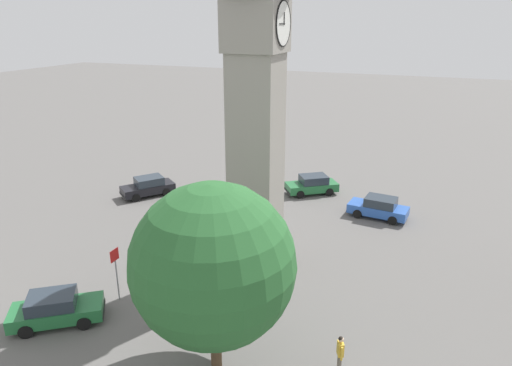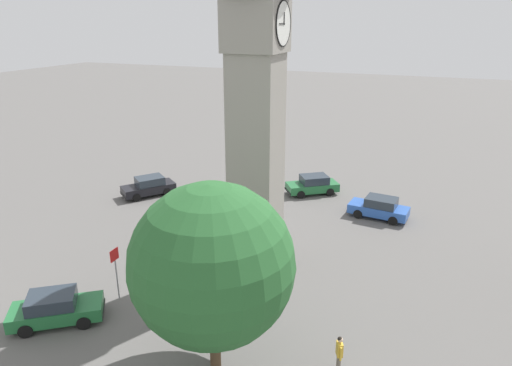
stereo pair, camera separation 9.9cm
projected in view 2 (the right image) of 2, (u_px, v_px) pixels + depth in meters
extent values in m
plane|color=#605E5B|center=(256.00, 261.00, 26.98)|extent=(200.00, 200.00, 0.00)
cube|color=gray|center=(256.00, 257.00, 26.87)|extent=(3.10, 3.10, 0.60)
cube|color=gray|center=(256.00, 160.00, 24.87)|extent=(2.48, 2.48, 11.25)
cube|color=gray|center=(256.00, 24.00, 22.51)|extent=(2.78, 2.78, 2.73)
cylinder|color=white|center=(283.00, 24.00, 22.01)|extent=(2.09, 0.04, 2.09)
torus|color=black|center=(284.00, 24.00, 22.01)|extent=(2.15, 0.06, 2.15)
cube|color=black|center=(284.00, 19.00, 21.92)|extent=(0.05, 0.02, 0.58)
cube|color=black|center=(282.00, 24.00, 21.72)|extent=(0.79, 0.02, 0.04)
cylinder|color=white|center=(230.00, 23.00, 23.01)|extent=(2.09, 0.04, 2.09)
torus|color=black|center=(230.00, 23.00, 23.01)|extent=(2.15, 0.06, 2.15)
cube|color=black|center=(149.00, 188.00, 36.83)|extent=(4.28, 3.86, 0.64)
cube|color=#28333D|center=(150.00, 181.00, 36.69)|extent=(2.62, 2.52, 0.64)
cylinder|color=black|center=(137.00, 198.00, 35.68)|extent=(0.64, 0.57, 0.64)
cylinder|color=black|center=(131.00, 191.00, 36.99)|extent=(0.64, 0.57, 0.64)
cylinder|color=black|center=(167.00, 192.00, 36.85)|extent=(0.64, 0.57, 0.64)
cylinder|color=black|center=(160.00, 186.00, 38.15)|extent=(0.64, 0.57, 0.64)
cube|color=black|center=(124.00, 196.00, 35.94)|extent=(1.12, 1.39, 0.16)
cube|color=#2D5BB7|center=(378.00, 210.00, 32.71)|extent=(2.14, 4.26, 0.64)
cube|color=#28333D|center=(381.00, 202.00, 32.43)|extent=(1.78, 2.26, 0.64)
cylinder|color=black|center=(358.00, 214.00, 32.69)|extent=(0.29, 0.66, 0.64)
cylinder|color=black|center=(364.00, 206.00, 34.01)|extent=(0.29, 0.66, 0.64)
cylinder|color=black|center=(393.00, 221.00, 31.59)|extent=(0.29, 0.66, 0.64)
cylinder|color=black|center=(398.00, 213.00, 32.92)|extent=(0.29, 0.66, 0.64)
cube|color=black|center=(351.00, 207.00, 33.68)|extent=(1.67, 0.30, 0.16)
cube|color=#236B38|center=(312.00, 187.00, 37.19)|extent=(3.75, 4.33, 0.64)
cube|color=#28333D|center=(314.00, 179.00, 37.01)|extent=(2.48, 2.62, 0.64)
cylinder|color=black|center=(301.00, 195.00, 36.28)|extent=(0.55, 0.65, 0.64)
cylinder|color=black|center=(295.00, 188.00, 37.75)|extent=(0.55, 0.65, 0.64)
cylinder|color=black|center=(330.00, 192.00, 36.81)|extent=(0.55, 0.65, 0.64)
cylinder|color=black|center=(323.00, 185.00, 38.27)|extent=(0.55, 0.65, 0.64)
cube|color=black|center=(288.00, 191.00, 36.83)|extent=(1.43, 1.06, 0.16)
cube|color=#236B38|center=(57.00, 311.00, 21.37)|extent=(3.77, 4.32, 0.64)
cube|color=#28333D|center=(52.00, 300.00, 21.13)|extent=(2.49, 2.62, 0.64)
cylinder|color=black|center=(87.00, 303.00, 22.47)|extent=(0.55, 0.65, 0.64)
cylinder|color=black|center=(84.00, 323.00, 21.01)|extent=(0.55, 0.65, 0.64)
cylinder|color=black|center=(33.00, 310.00, 21.92)|extent=(0.55, 0.65, 0.64)
cylinder|color=black|center=(26.00, 331.00, 20.45)|extent=(0.55, 0.65, 0.64)
cube|color=black|center=(103.00, 309.00, 21.90)|extent=(1.42, 1.07, 0.16)
cylinder|color=#706656|center=(338.00, 362.00, 18.49)|extent=(0.13, 0.13, 0.82)
cylinder|color=#706656|center=(339.00, 365.00, 18.32)|extent=(0.13, 0.13, 0.82)
cube|color=gold|center=(340.00, 349.00, 18.16)|extent=(0.42, 0.35, 0.60)
cylinder|color=gold|center=(338.00, 346.00, 18.40)|extent=(0.09, 0.09, 0.60)
cylinder|color=gold|center=(341.00, 354.00, 17.96)|extent=(0.09, 0.09, 0.60)
sphere|color=beige|center=(340.00, 340.00, 18.01)|extent=(0.22, 0.22, 0.22)
sphere|color=black|center=(340.00, 339.00, 18.00)|extent=(0.20, 0.20, 0.20)
cylinder|color=brown|center=(215.00, 342.00, 18.29)|extent=(0.44, 0.44, 2.63)
sphere|color=#28602D|center=(212.00, 264.00, 17.10)|extent=(6.28, 6.28, 6.28)
cylinder|color=gray|center=(117.00, 280.00, 23.02)|extent=(0.07, 0.07, 2.20)
cube|color=red|center=(114.00, 255.00, 22.54)|extent=(0.60, 0.04, 0.60)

